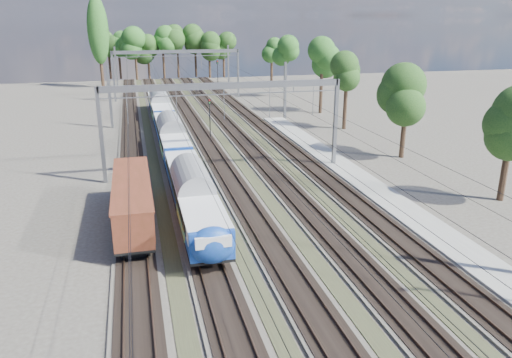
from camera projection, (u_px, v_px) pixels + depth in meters
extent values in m
cube|color=#47423A|center=(131.00, 143.00, 61.47)|extent=(3.00, 130.00, 0.15)
cube|color=black|center=(131.00, 142.00, 61.44)|extent=(2.50, 130.00, 0.06)
cube|color=#473326|center=(125.00, 142.00, 61.25)|extent=(0.08, 130.00, 0.14)
cube|color=#473326|center=(137.00, 141.00, 61.58)|extent=(0.08, 130.00, 0.14)
cube|color=#47423A|center=(168.00, 141.00, 62.50)|extent=(3.00, 130.00, 0.15)
cube|color=black|center=(168.00, 140.00, 62.47)|extent=(2.50, 130.00, 0.06)
cube|color=#473326|center=(162.00, 139.00, 62.27)|extent=(0.08, 130.00, 0.14)
cube|color=#473326|center=(174.00, 139.00, 62.60)|extent=(0.08, 130.00, 0.14)
cube|color=#47423A|center=(204.00, 139.00, 63.53)|extent=(3.00, 130.00, 0.15)
cube|color=black|center=(204.00, 138.00, 63.50)|extent=(2.50, 130.00, 0.06)
cube|color=#473326|center=(198.00, 137.00, 63.30)|extent=(0.08, 130.00, 0.14)
cube|color=#473326|center=(209.00, 137.00, 63.63)|extent=(0.08, 130.00, 0.14)
cube|color=#47423A|center=(238.00, 137.00, 64.55)|extent=(3.00, 130.00, 0.15)
cube|color=black|center=(238.00, 136.00, 64.52)|extent=(2.50, 130.00, 0.06)
cube|color=#473326|center=(233.00, 135.00, 64.33)|extent=(0.08, 130.00, 0.14)
cube|color=#473326|center=(244.00, 135.00, 64.66)|extent=(0.08, 130.00, 0.14)
cube|color=#47423A|center=(272.00, 135.00, 65.58)|extent=(3.00, 130.00, 0.15)
cube|color=black|center=(272.00, 134.00, 65.55)|extent=(2.50, 130.00, 0.06)
cube|color=#473326|center=(267.00, 134.00, 65.35)|extent=(0.08, 130.00, 0.14)
cube|color=#473326|center=(277.00, 133.00, 65.68)|extent=(0.08, 130.00, 0.14)
cube|color=#302D1F|center=(150.00, 142.00, 62.00)|extent=(1.10, 130.00, 0.05)
cube|color=#302D1F|center=(186.00, 140.00, 63.03)|extent=(1.10, 130.00, 0.05)
cube|color=#302D1F|center=(221.00, 138.00, 64.06)|extent=(1.10, 130.00, 0.05)
cube|color=#302D1F|center=(255.00, 136.00, 65.08)|extent=(1.10, 130.00, 0.05)
cube|color=gray|center=(383.00, 196.00, 43.19)|extent=(3.00, 70.00, 0.30)
cube|color=slate|center=(101.00, 136.00, 45.69)|extent=(0.35, 0.35, 9.00)
cube|color=slate|center=(335.00, 124.00, 50.94)|extent=(0.35, 0.35, 9.00)
cube|color=slate|center=(224.00, 86.00, 47.00)|extent=(23.00, 0.35, 0.60)
cube|color=slate|center=(114.00, 77.00, 89.95)|extent=(0.35, 0.35, 9.00)
cube|color=slate|center=(238.00, 73.00, 95.20)|extent=(0.35, 0.35, 9.00)
cube|color=slate|center=(176.00, 52.00, 91.27)|extent=(23.00, 0.35, 0.60)
cube|color=slate|center=(110.00, 97.00, 68.82)|extent=(0.35, 0.35, 8.50)
cube|color=slate|center=(116.00, 67.00, 110.32)|extent=(0.35, 0.35, 8.50)
cube|color=slate|center=(285.00, 91.00, 74.59)|extent=(0.35, 0.35, 8.50)
cube|color=slate|center=(228.00, 64.00, 116.09)|extent=(0.35, 0.35, 8.50)
cylinder|color=black|center=(128.00, 99.00, 59.78)|extent=(0.03, 130.00, 0.03)
cylinder|color=black|center=(127.00, 90.00, 59.44)|extent=(0.03, 130.00, 0.03)
cylinder|color=black|center=(166.00, 97.00, 60.81)|extent=(0.03, 130.00, 0.03)
cylinder|color=black|center=(165.00, 88.00, 60.46)|extent=(0.03, 130.00, 0.03)
cylinder|color=black|center=(202.00, 96.00, 61.83)|extent=(0.03, 130.00, 0.03)
cylinder|color=black|center=(202.00, 87.00, 61.49)|extent=(0.03, 130.00, 0.03)
cylinder|color=black|center=(238.00, 95.00, 62.86)|extent=(0.03, 130.00, 0.03)
cylinder|color=black|center=(238.00, 86.00, 62.52)|extent=(0.03, 130.00, 0.03)
cylinder|color=black|center=(272.00, 93.00, 63.89)|extent=(0.03, 130.00, 0.03)
cylinder|color=black|center=(272.00, 85.00, 63.54)|extent=(0.03, 130.00, 0.03)
cylinder|color=black|center=(110.00, 66.00, 123.10)|extent=(0.56, 0.56, 6.44)
sphere|color=#183E16|center=(108.00, 44.00, 121.49)|extent=(4.67, 4.67, 4.67)
cylinder|color=black|center=(122.00, 66.00, 123.10)|extent=(0.56, 0.56, 6.46)
sphere|color=#183E16|center=(120.00, 44.00, 121.49)|extent=(4.07, 4.07, 4.07)
cylinder|color=black|center=(140.00, 64.00, 122.42)|extent=(0.56, 0.56, 7.09)
sphere|color=#183E16|center=(138.00, 41.00, 120.64)|extent=(3.96, 3.96, 3.96)
cylinder|color=black|center=(153.00, 66.00, 125.49)|extent=(0.56, 0.56, 5.90)
sphere|color=#183E16|center=(152.00, 46.00, 124.02)|extent=(5.18, 5.18, 5.18)
cylinder|color=black|center=(167.00, 63.00, 123.48)|extent=(0.56, 0.56, 7.38)
sphere|color=#183E16|center=(166.00, 39.00, 121.63)|extent=(5.10, 5.10, 5.10)
cylinder|color=black|center=(180.00, 64.00, 125.74)|extent=(0.56, 0.56, 6.47)
sphere|color=#183E16|center=(179.00, 43.00, 124.13)|extent=(4.70, 4.70, 4.70)
cylinder|color=black|center=(193.00, 62.00, 127.39)|extent=(0.56, 0.56, 7.35)
sphere|color=#183E16|center=(192.00, 38.00, 125.56)|extent=(4.96, 4.96, 4.96)
cylinder|color=black|center=(210.00, 64.00, 125.20)|extent=(0.56, 0.56, 6.68)
sphere|color=#183E16|center=(209.00, 42.00, 123.53)|extent=(5.39, 5.39, 5.39)
cylinder|color=black|center=(226.00, 64.00, 126.46)|extent=(0.56, 0.56, 6.37)
sphere|color=#183E16|center=(226.00, 44.00, 124.87)|extent=(4.59, 4.59, 4.59)
cylinder|color=black|center=(509.00, 167.00, 40.98)|extent=(0.56, 0.56, 6.35)
cylinder|color=black|center=(410.00, 133.00, 55.45)|extent=(0.56, 0.56, 5.06)
sphere|color=#183E16|center=(414.00, 97.00, 54.19)|extent=(4.21, 4.21, 4.21)
cylinder|color=black|center=(360.00, 111.00, 66.90)|extent=(0.56, 0.56, 5.50)
sphere|color=#183E16|center=(362.00, 78.00, 65.53)|extent=(3.38, 3.38, 3.38)
cylinder|color=black|center=(319.00, 91.00, 81.84)|extent=(0.56, 0.56, 6.52)
sphere|color=#183E16|center=(321.00, 58.00, 80.21)|extent=(3.99, 3.99, 3.99)
cylinder|color=black|center=(292.00, 85.00, 92.73)|extent=(0.56, 0.56, 5.38)
sphere|color=#183E16|center=(293.00, 61.00, 91.39)|extent=(3.48, 3.48, 3.48)
cylinder|color=black|center=(270.00, 73.00, 105.08)|extent=(0.56, 0.56, 6.88)
sphere|color=#183E16|center=(271.00, 46.00, 103.36)|extent=(4.13, 4.13, 4.13)
cylinder|color=black|center=(100.00, 50.00, 106.62)|extent=(0.70, 0.70, 16.00)
ellipsoid|color=#24521B|center=(98.00, 30.00, 105.37)|extent=(4.40, 4.40, 14.08)
cube|color=black|center=(206.00, 248.00, 32.54)|extent=(1.95, 2.93, 0.78)
cube|color=black|center=(184.00, 183.00, 45.15)|extent=(1.95, 2.93, 0.78)
cube|color=navy|center=(193.00, 193.00, 38.39)|extent=(2.73, 19.53, 1.86)
cube|color=silver|center=(192.00, 187.00, 38.24)|extent=(2.81, 18.75, 0.93)
cube|color=black|center=(211.00, 186.00, 38.56)|extent=(0.04, 16.60, 0.68)
cube|color=#FEB10D|center=(200.00, 220.00, 34.58)|extent=(2.83, 5.47, 0.68)
cylinder|color=gray|center=(192.00, 182.00, 38.10)|extent=(2.77, 19.53, 2.77)
cube|color=black|center=(177.00, 164.00, 51.11)|extent=(1.95, 2.93, 0.78)
cube|color=black|center=(167.00, 134.00, 63.72)|extent=(1.95, 2.93, 0.78)
cube|color=navy|center=(171.00, 135.00, 56.95)|extent=(2.73, 19.53, 1.86)
cube|color=silver|center=(171.00, 131.00, 56.80)|extent=(2.81, 18.75, 0.93)
cube|color=black|center=(183.00, 130.00, 57.12)|extent=(0.04, 16.60, 0.68)
cube|color=#FEB10D|center=(175.00, 148.00, 53.14)|extent=(2.83, 5.47, 0.68)
cylinder|color=gray|center=(171.00, 127.00, 56.66)|extent=(2.77, 19.53, 2.77)
cube|color=black|center=(164.00, 124.00, 69.67)|extent=(1.95, 2.93, 0.78)
cube|color=black|center=(158.00, 108.00, 82.28)|extent=(1.95, 2.93, 0.78)
cube|color=navy|center=(160.00, 106.00, 75.52)|extent=(2.73, 19.53, 1.86)
cube|color=silver|center=(160.00, 102.00, 75.37)|extent=(2.81, 18.75, 0.93)
cube|color=black|center=(169.00, 102.00, 75.69)|extent=(0.04, 16.60, 0.68)
cube|color=#FEB10D|center=(162.00, 114.00, 71.71)|extent=(2.83, 5.47, 0.68)
cylinder|color=gray|center=(160.00, 100.00, 75.23)|extent=(2.77, 19.53, 2.77)
ellipsoid|color=navy|center=(212.00, 245.00, 29.55)|extent=(2.77, 1.52, 2.36)
cube|color=black|center=(135.00, 246.00, 33.04)|extent=(1.88, 2.44, 0.66)
cube|color=black|center=(133.00, 199.00, 41.52)|extent=(1.88, 2.44, 0.66)
cube|color=black|center=(134.00, 215.00, 37.15)|extent=(2.53, 13.13, 0.19)
cube|color=#502715|center=(132.00, 198.00, 36.74)|extent=(2.53, 13.13, 2.44)
cube|color=#502715|center=(131.00, 182.00, 36.34)|extent=(2.72, 13.13, 0.11)
imported|color=black|center=(192.00, 83.00, 109.74)|extent=(0.53, 0.70, 1.72)
cylinder|color=black|center=(210.00, 121.00, 63.24)|extent=(0.12, 0.12, 4.42)
cube|color=black|center=(209.00, 102.00, 62.45)|extent=(0.34, 0.25, 0.62)
sphere|color=red|center=(209.00, 100.00, 62.29)|extent=(0.14, 0.14, 0.14)
sphere|color=#0C9919|center=(210.00, 103.00, 62.39)|extent=(0.14, 0.14, 0.14)
cylinder|color=black|center=(218.00, 76.00, 107.05)|extent=(0.14, 0.14, 5.17)
cube|color=black|center=(217.00, 62.00, 106.13)|extent=(0.42, 0.34, 0.72)
sphere|color=red|center=(218.00, 61.00, 105.94)|extent=(0.17, 0.17, 0.17)
sphere|color=#0C9919|center=(218.00, 63.00, 106.05)|extent=(0.17, 0.17, 0.17)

